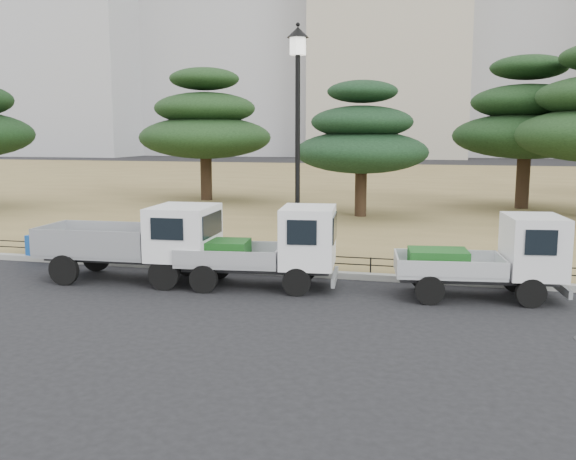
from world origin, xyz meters
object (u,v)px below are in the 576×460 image
(truck_large, at_px, (139,239))
(truck_kei_rear, at_px, (491,257))
(street_lamp, at_px, (298,108))
(truck_kei_front, at_px, (270,247))
(tarp_pile, at_px, (54,243))

(truck_large, height_order, truck_kei_rear, truck_large)
(truck_large, height_order, street_lamp, street_lamp)
(truck_large, distance_m, truck_kei_rear, 8.51)
(truck_kei_rear, xyz_separation_m, street_lamp, (-4.84, 1.45, 3.40))
(truck_kei_front, xyz_separation_m, tarp_pile, (-7.09, 1.68, -0.49))
(truck_kei_rear, height_order, street_lamp, street_lamp)
(truck_large, xyz_separation_m, truck_kei_front, (3.39, 0.13, -0.09))
(street_lamp, bearing_deg, truck_large, -153.54)
(truck_large, xyz_separation_m, tarp_pile, (-3.70, 1.81, -0.58))
(truck_kei_front, bearing_deg, truck_kei_rear, -4.14)
(truck_large, distance_m, tarp_pile, 4.16)
(street_lamp, bearing_deg, tarp_pile, -179.91)
(truck_large, height_order, tarp_pile, truck_large)
(truck_large, distance_m, truck_kei_front, 3.39)
(truck_kei_rear, xyz_separation_m, tarp_pile, (-12.20, 1.44, -0.46))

